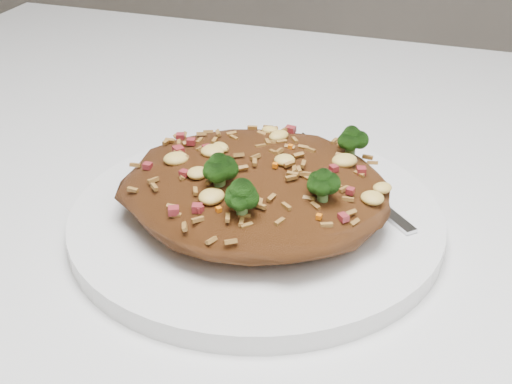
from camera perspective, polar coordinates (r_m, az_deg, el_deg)
dining_table at (r=0.57m, az=11.92°, el=-10.13°), size 1.20×0.80×0.75m
plate at (r=0.49m, az=0.00°, el=-2.20°), size 0.26×0.26×0.01m
fried_rice at (r=0.48m, az=0.04°, el=1.09°), size 0.18×0.17×0.06m
fork at (r=0.53m, az=7.65°, el=0.73°), size 0.13×0.13×0.00m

